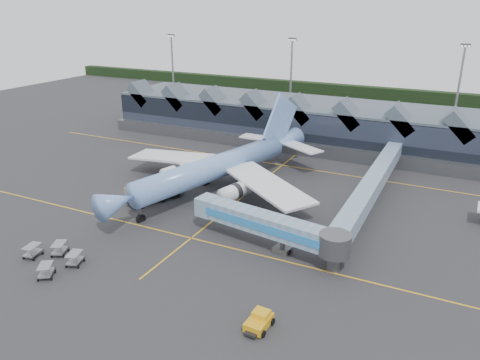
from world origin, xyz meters
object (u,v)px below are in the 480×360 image
at_px(main_airliner, 220,166).
at_px(fuel_truck, 157,189).
at_px(jet_bridge, 276,228).
at_px(pushback_tug, 259,321).

xyz_separation_m(main_airliner, fuel_truck, (-7.37, -9.11, -2.54)).
relative_size(jet_bridge, pushback_tug, 6.09).
bearing_deg(main_airliner, fuel_truck, -113.79).
height_order(main_airliner, jet_bridge, main_airliner).
xyz_separation_m(fuel_truck, pushback_tug, (29.46, -22.99, -1.27)).
relative_size(fuel_truck, pushback_tug, 2.70).
height_order(fuel_truck, pushback_tug, fuel_truck).
relative_size(main_airliner, pushback_tug, 12.22).
height_order(jet_bridge, pushback_tug, jet_bridge).
height_order(main_airliner, fuel_truck, main_airliner).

